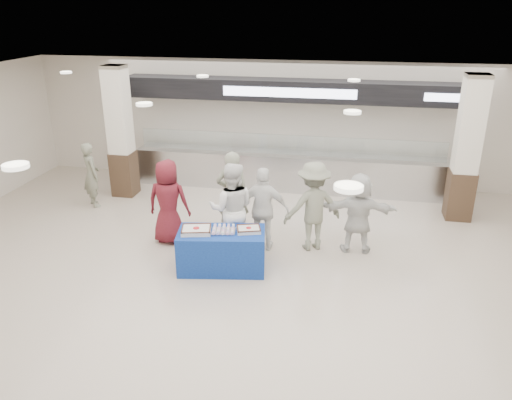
% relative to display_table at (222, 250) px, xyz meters
% --- Properties ---
extents(ground, '(14.00, 14.00, 0.00)m').
position_rel_display_table_xyz_m(ground, '(0.64, -0.93, -0.38)').
color(ground, beige).
rests_on(ground, ground).
extents(serving_line, '(8.70, 0.85, 2.80)m').
position_rel_display_table_xyz_m(serving_line, '(0.65, 4.47, 0.78)').
color(serving_line, silver).
rests_on(serving_line, ground).
extents(column_left, '(0.55, 0.55, 3.20)m').
position_rel_display_table_xyz_m(column_left, '(-3.36, 3.27, 1.15)').
color(column_left, '#352418').
rests_on(column_left, ground).
extents(column_right, '(0.55, 0.55, 3.20)m').
position_rel_display_table_xyz_m(column_right, '(4.64, 3.27, 1.15)').
color(column_right, '#352418').
rests_on(column_right, ground).
extents(display_table, '(1.65, 1.02, 0.75)m').
position_rel_display_table_xyz_m(display_table, '(0.00, 0.00, 0.00)').
color(display_table, '#153C95').
rests_on(display_table, ground).
extents(sheet_cake_left, '(0.59, 0.50, 0.10)m').
position_rel_display_table_xyz_m(sheet_cake_left, '(-0.43, -0.11, 0.43)').
color(sheet_cake_left, silver).
rests_on(sheet_cake_left, display_table).
extents(sheet_cake_right, '(0.49, 0.42, 0.09)m').
position_rel_display_table_xyz_m(sheet_cake_right, '(0.48, 0.11, 0.42)').
color(sheet_cake_right, silver).
rests_on(sheet_cake_right, display_table).
extents(cupcake_tray, '(0.46, 0.37, 0.07)m').
position_rel_display_table_xyz_m(cupcake_tray, '(0.04, 0.02, 0.41)').
color(cupcake_tray, '#B1B1B6').
rests_on(cupcake_tray, display_table).
extents(civilian_maroon, '(0.85, 0.56, 1.73)m').
position_rel_display_table_xyz_m(civilian_maroon, '(-1.31, 0.91, 0.49)').
color(civilian_maroon, maroon).
rests_on(civilian_maroon, ground).
extents(soldier_a, '(0.70, 0.48, 1.86)m').
position_rel_display_table_xyz_m(soldier_a, '(-0.10, 1.31, 0.55)').
color(soldier_a, slate).
rests_on(soldier_a, ground).
extents(chef_tall, '(0.98, 0.82, 1.82)m').
position_rel_display_table_xyz_m(chef_tall, '(0.03, 0.69, 0.54)').
color(chef_tall, white).
rests_on(chef_tall, ground).
extents(chef_short, '(0.98, 0.41, 1.68)m').
position_rel_display_table_xyz_m(chef_short, '(0.60, 0.94, 0.46)').
color(chef_short, white).
rests_on(chef_short, ground).
extents(soldier_b, '(1.32, 1.08, 1.78)m').
position_rel_display_table_xyz_m(soldier_b, '(1.53, 1.15, 0.51)').
color(soldier_b, slate).
rests_on(soldier_b, ground).
extents(civilian_white, '(1.51, 0.56, 1.60)m').
position_rel_display_table_xyz_m(civilian_white, '(2.40, 1.19, 0.43)').
color(civilian_white, silver).
rests_on(civilian_white, ground).
extents(soldier_bg, '(0.66, 0.66, 1.55)m').
position_rel_display_table_xyz_m(soldier_bg, '(-3.78, 2.42, 0.40)').
color(soldier_bg, slate).
rests_on(soldier_bg, ground).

